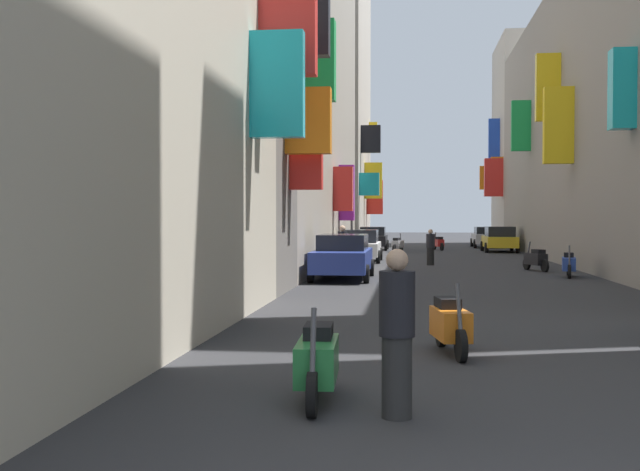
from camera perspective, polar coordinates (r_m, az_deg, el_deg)
name	(u,v)px	position (r m, az deg, el deg)	size (l,w,h in m)	color
ground_plane	(447,265)	(33.80, 9.52, -2.19)	(140.00, 140.00, 0.00)	#2D2D30
building_left_mid_b	(271,64)	(35.81, -3.70, 12.81)	(7.04, 23.51, 18.40)	#9E9384
building_left_far	(325,104)	(57.41, 0.40, 9.88)	(7.34, 14.56, 21.16)	#B2A899
building_right_mid_c	(617,122)	(38.30, 21.50, 7.95)	(7.18, 36.57, 13.07)	gray
building_right_far	(537,143)	(60.41, 16.07, 6.70)	(7.37, 8.57, 15.50)	#B2A899
parked_car_silver	(487,237)	(53.39, 12.48, -0.08)	(2.02, 4.17, 1.43)	#B7B7BC
parked_car_yellow	(500,239)	(46.81, 13.39, -0.24)	(1.97, 4.11, 1.53)	gold
parked_car_blue	(343,256)	(25.63, 1.73, -1.53)	(1.97, 4.50, 1.51)	navy
parked_car_black	(373,238)	(48.58, 4.01, -0.17)	(1.94, 4.12, 1.47)	black
parked_car_white	(360,245)	(35.67, 3.07, -0.73)	(1.97, 4.00, 1.50)	white
scooter_blue	(569,264)	(27.82, 18.25, -2.05)	(0.63, 1.92, 1.13)	#2D4CAD
scooter_red	(438,243)	(48.62, 8.90, -0.55)	(0.76, 1.74, 1.13)	red
scooter_black	(536,259)	(30.66, 15.96, -1.72)	(0.80, 1.79, 1.13)	black
scooter_silver	(398,244)	(45.90, 5.88, -0.66)	(0.74, 1.82, 1.13)	#ADADB2
scooter_green	(317,360)	(8.78, -0.21, -9.39)	(0.50, 1.94, 1.13)	#287F3D
scooter_orange	(450,324)	(11.86, 9.79, -6.59)	(0.62, 1.80, 1.13)	orange
pedestrian_crossing	(343,248)	(29.13, 1.71, -0.98)	(0.54, 0.54, 1.78)	black
pedestrian_near_left	(430,247)	(33.30, 8.33, -0.89)	(0.50, 0.50, 1.58)	black
pedestrian_near_right	(397,333)	(8.01, 5.82, -7.35)	(0.54, 0.54, 1.78)	#292929
traffic_light_near_corner	(352,201)	(39.20, 2.40, 2.62)	(0.26, 0.34, 4.32)	#2D2D2D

